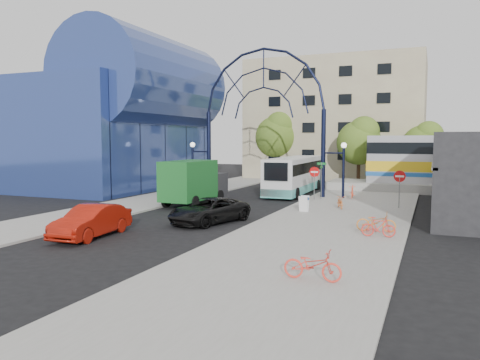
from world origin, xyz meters
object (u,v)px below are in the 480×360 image
at_px(street_name_sign, 321,173).
at_px(bike_far_a, 376,222).
at_px(sandwich_board, 304,202).
at_px(green_truck, 195,183).
at_px(gateway_arch, 264,92).
at_px(black_suv, 209,211).
at_px(tree_north_c, 424,143).
at_px(stop_sign, 314,175).
at_px(bike_near_b, 352,192).
at_px(bike_far_c, 313,265).
at_px(tree_north_b, 278,134).
at_px(tree_north_a, 360,140).
at_px(bike_far_b, 378,227).
at_px(do_not_enter_sign, 400,180).
at_px(red_sedan, 92,221).
at_px(city_bus, 295,175).
at_px(bike_near_a, 340,202).

xyz_separation_m(street_name_sign, bike_far_a, (5.32, -11.60, -1.52)).
height_order(sandwich_board, green_truck, green_truck).
relative_size(gateway_arch, black_suv, 2.71).
bearing_deg(tree_north_c, stop_sign, -114.69).
distance_m(stop_sign, tree_north_c, 17.68).
xyz_separation_m(tree_north_c, bike_near_b, (-4.79, -14.05, -3.64)).
distance_m(bike_near_b, bike_far_c, 21.99).
height_order(street_name_sign, tree_north_b, tree_north_b).
distance_m(black_suv, bike_near_b, 14.41).
xyz_separation_m(tree_north_a, bike_near_b, (1.21, -12.05, -3.97)).
height_order(stop_sign, bike_far_b, stop_sign).
height_order(do_not_enter_sign, bike_far_c, do_not_enter_sign).
relative_size(street_name_sign, tree_north_a, 0.40).
bearing_deg(stop_sign, do_not_enter_sign, -17.88).
distance_m(tree_north_a, red_sedan, 32.05).
bearing_deg(red_sedan, bike_near_b, 59.37).
xyz_separation_m(green_truck, bike_far_c, (12.18, -14.87, -0.97)).
xyz_separation_m(red_sedan, bike_near_b, (9.24, 18.74, -0.13)).
distance_m(bike_far_a, bike_far_b, 1.23).
bearing_deg(bike_far_a, do_not_enter_sign, -7.77).
relative_size(do_not_enter_sign, bike_far_c, 1.31).
distance_m(do_not_enter_sign, red_sedan, 19.72).
bearing_deg(gateway_arch, city_bus, 52.60).
xyz_separation_m(sandwich_board, black_suv, (-4.01, -5.32, -0.04)).
bearing_deg(street_name_sign, bike_near_b, 30.85).
xyz_separation_m(red_sedan, bike_far_c, (11.46, -3.14, -0.15)).
xyz_separation_m(do_not_enter_sign, bike_near_a, (-3.55, -1.74, -1.43)).
bearing_deg(tree_north_a, gateway_arch, -117.17).
xyz_separation_m(tree_north_a, green_truck, (-8.75, -19.05, -3.02)).
distance_m(bike_near_a, bike_near_b, 5.62).
bearing_deg(tree_north_b, city_bus, -66.09).
distance_m(street_name_sign, tree_north_a, 13.59).
distance_m(stop_sign, bike_far_c, 20.60).
bearing_deg(bike_near_a, tree_north_b, 97.71).
xyz_separation_m(bike_near_a, bike_far_c, (2.11, -16.26, 0.07)).
height_order(tree_north_c, bike_far_c, tree_north_c).
height_order(tree_north_c, red_sedan, tree_north_c).
height_order(city_bus, black_suv, city_bus).
relative_size(bike_near_a, bike_near_b, 0.95).
relative_size(gateway_arch, city_bus, 1.19).
bearing_deg(tree_north_a, tree_north_b, 158.20).
distance_m(city_bus, black_suv, 16.01).
relative_size(red_sedan, bike_far_c, 2.44).
xyz_separation_m(tree_north_a, bike_far_a, (4.40, -24.93, -3.99)).
height_order(gateway_arch, tree_north_a, gateway_arch).
relative_size(black_suv, bike_far_b, 3.26).
bearing_deg(sandwich_board, bike_far_b, -50.15).
bearing_deg(black_suv, tree_north_a, 96.50).
bearing_deg(tree_north_c, bike_near_b, -108.82).
xyz_separation_m(tree_north_b, bike_near_a, (11.33, -21.67, -4.72)).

